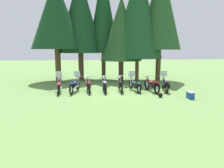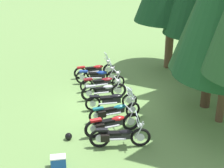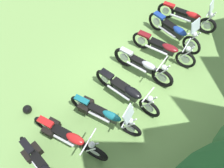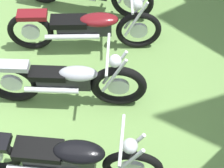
{
  "view_description": "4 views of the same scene",
  "coord_description": "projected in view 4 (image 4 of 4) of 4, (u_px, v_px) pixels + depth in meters",
  "views": [
    {
      "loc": [
        -1.52,
        -14.35,
        2.96
      ],
      "look_at": [
        -0.06,
        -0.01,
        0.54
      ],
      "focal_mm": 34.52,
      "sensor_mm": 36.0,
      "label": 1
    },
    {
      "loc": [
        13.64,
        -2.72,
        6.79
      ],
      "look_at": [
        -0.92,
        0.54,
        0.62
      ],
      "focal_mm": 52.82,
      "sensor_mm": 36.0,
      "label": 2
    },
    {
      "loc": [
        3.68,
        1.96,
        6.36
      ],
      "look_at": [
        0.8,
        -0.17,
        0.86
      ],
      "focal_mm": 36.62,
      "sensor_mm": 36.0,
      "label": 3
    },
    {
      "loc": [
        2.38,
        0.9,
        4.22
      ],
      "look_at": [
        -0.33,
        0.73,
        0.76
      ],
      "focal_mm": 57.46,
      "sensor_mm": 36.0,
      "label": 4
    }
  ],
  "objects": [
    {
      "name": "motorcycle_4",
      "position": [
        62.0,
        157.0,
        4.11
      ],
      "size": [
        0.6,
        2.39,
        1.01
      ],
      "rotation": [
        0.0,
        0.0,
        1.54
      ],
      "color": "black",
      "rests_on": "ground_plane"
    },
    {
      "name": "ground_plane",
      "position": [
        57.0,
        135.0,
        4.82
      ],
      "size": [
        80.0,
        80.0,
        0.0
      ],
      "primitive_type": "plane",
      "color": "#6B934C"
    },
    {
      "name": "motorcycle_3",
      "position": [
        65.0,
        81.0,
        4.81
      ],
      "size": [
        0.7,
        2.23,
        1.04
      ],
      "rotation": [
        0.0,
        0.0,
        1.59
      ],
      "color": "black",
      "rests_on": "ground_plane"
    },
    {
      "name": "motorcycle_2",
      "position": [
        85.0,
        27.0,
        5.48
      ],
      "size": [
        0.69,
        2.39,
        1.01
      ],
      "rotation": [
        0.0,
        0.0,
        1.65
      ],
      "color": "black",
      "rests_on": "ground_plane"
    }
  ]
}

